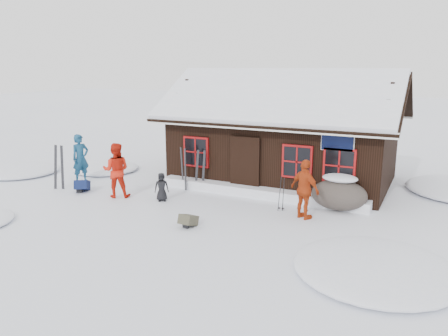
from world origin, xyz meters
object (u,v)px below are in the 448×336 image
at_px(ski_pair_left, 59,168).
at_px(skier_teal, 81,158).
at_px(backpack_blue, 82,187).
at_px(skier_orange_left, 116,170).
at_px(skier_crouched, 162,187).
at_px(skier_orange_right, 305,190).
at_px(backpack_olive, 188,222).
at_px(ski_poles, 281,195).
at_px(boulder, 339,194).

bearing_deg(ski_pair_left, skier_teal, 78.02).
bearing_deg(backpack_blue, skier_orange_left, -28.00).
bearing_deg(skier_crouched, skier_teal, 135.64).
xyz_separation_m(skier_orange_right, backpack_blue, (-8.07, -0.78, -0.74)).
relative_size(ski_pair_left, backpack_blue, 2.84).
relative_size(skier_orange_left, backpack_olive, 3.73).
bearing_deg(skier_crouched, backpack_olive, -75.15).
distance_m(skier_orange_right, ski_pair_left, 9.11).
height_order(skier_orange_right, backpack_blue, skier_orange_right).
bearing_deg(skier_crouched, ski_poles, -24.00).
bearing_deg(backpack_blue, skier_orange_right, -25.15).
bearing_deg(ski_poles, backpack_blue, -170.86).
xyz_separation_m(boulder, backpack_olive, (-3.50, -3.47, -0.38)).
height_order(skier_teal, skier_orange_left, skier_orange_left).
bearing_deg(skier_orange_left, ski_poles, 162.91).
relative_size(skier_orange_left, ski_pair_left, 1.11).
bearing_deg(ski_poles, boulder, 30.46).
distance_m(skier_teal, skier_crouched, 4.32).
bearing_deg(skier_orange_left, ski_pair_left, -24.30).
height_order(skier_orange_right, ski_poles, skier_orange_right).
distance_m(skier_crouched, backpack_olive, 2.73).
relative_size(skier_teal, backpack_olive, 3.72).
xyz_separation_m(boulder, ski_poles, (-1.60, -0.94, 0.01)).
xyz_separation_m(skier_orange_left, skier_crouched, (1.68, 0.28, -0.47)).
bearing_deg(skier_teal, backpack_blue, -118.72).
bearing_deg(skier_orange_right, backpack_blue, 32.79).
xyz_separation_m(skier_teal, boulder, (9.82, 1.08, -0.43)).
bearing_deg(ski_poles, skier_orange_left, -169.11).
xyz_separation_m(boulder, ski_pair_left, (-9.82, -2.19, 0.28)).
distance_m(ski_pair_left, backpack_olive, 6.48).
bearing_deg(backpack_blue, skier_crouched, -24.41).
relative_size(skier_orange_left, backpack_blue, 3.16).
distance_m(skier_crouched, ski_poles, 4.06).
bearing_deg(skier_teal, skier_crouched, -82.07).
bearing_deg(ski_pair_left, skier_orange_right, -6.49).
xyz_separation_m(skier_crouched, ski_poles, (3.98, 0.81, 0.04)).
xyz_separation_m(skier_orange_left, skier_orange_right, (6.51, 0.71, -0.05)).
relative_size(ski_poles, backpack_olive, 2.23).
bearing_deg(skier_orange_right, skier_crouched, 32.29).
relative_size(skier_orange_right, backpack_olive, 3.53).
height_order(boulder, ski_pair_left, ski_pair_left).
height_order(ski_pair_left, backpack_olive, ski_pair_left).
bearing_deg(backpack_olive, skier_teal, 161.50).
bearing_deg(backpack_olive, ski_pair_left, 170.78).
distance_m(skier_orange_right, boulder, 1.57).
height_order(backpack_blue, backpack_olive, backpack_blue).
xyz_separation_m(ski_pair_left, ski_poles, (8.22, 1.25, -0.27)).
xyz_separation_m(skier_teal, skier_orange_left, (2.56, -0.95, 0.00)).
height_order(ski_poles, backpack_blue, ski_poles).
distance_m(boulder, ski_pair_left, 10.06).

